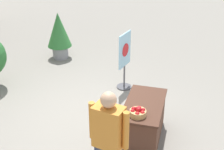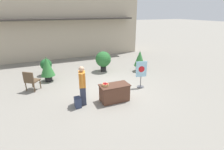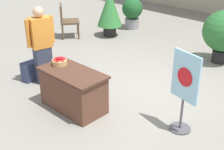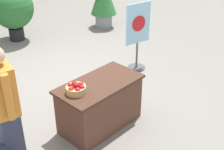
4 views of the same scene
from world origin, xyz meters
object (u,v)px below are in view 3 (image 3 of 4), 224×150
potted_plant_near_left (132,11)px  potted_plant_far_right (223,32)px  potted_plant_far_left (110,10)px  patio_chair (66,19)px  apple_basket (59,61)px  display_table (73,90)px  poster_board (184,90)px  person_visitor (42,45)px  backpack (30,71)px

potted_plant_near_left → potted_plant_far_right: (3.43, -0.68, 0.20)m
potted_plant_far_right → potted_plant_far_left: bearing=-173.5°
patio_chair → apple_basket: bearing=-92.9°
display_table → apple_basket: apple_basket is taller
potted_plant_far_right → poster_board: bearing=-74.7°
apple_basket → person_visitor: (-0.91, 0.24, 0.03)m
person_visitor → patio_chair: (-2.00, 2.26, -0.28)m
person_visitor → backpack: 0.72m
patio_chair → potted_plant_far_left: bearing=-2.6°
potted_plant_far_left → patio_chair: bearing=-130.4°
apple_basket → potted_plant_near_left: bearing=114.4°
apple_basket → potted_plant_far_left: 4.06m
poster_board → potted_plant_far_right: 3.26m
backpack → patio_chair: size_ratio=0.42×
apple_basket → potted_plant_far_right: size_ratio=0.21×
apple_basket → potted_plant_far_left: bearing=120.6°
poster_board → patio_chair: poster_board is taller
potted_plant_near_left → patio_chair: bearing=-112.2°
backpack → potted_plant_far_left: 3.59m
display_table → potted_plant_far_left: 4.34m
patio_chair → potted_plant_near_left: 2.24m
potted_plant_far_left → backpack: bearing=-75.7°
backpack → potted_plant_near_left: bearing=101.0°
backpack → poster_board: size_ratio=0.30×
display_table → patio_chair: bearing=142.6°
display_table → poster_board: 2.01m
potted_plant_far_right → person_visitor: bearing=-122.0°
person_visitor → backpack: (-0.28, -0.18, -0.64)m
apple_basket → poster_board: bearing=18.5°
display_table → backpack: size_ratio=3.05×
apple_basket → backpack: (-1.19, 0.06, -0.61)m
apple_basket → patio_chair: patio_chair is taller
display_table → potted_plant_far_left: potted_plant_far_left is taller
apple_basket → potted_plant_far_left: size_ratio=0.20×
apple_basket → potted_plant_far_right: potted_plant_far_right is taller
potted_plant_far_right → potted_plant_near_left: bearing=168.7°
display_table → apple_basket: 0.60m
poster_board → patio_chair: size_ratio=1.37×
person_visitor → potted_plant_far_left: bearing=121.5°
person_visitor → poster_board: (3.14, 0.50, -0.10)m
apple_basket → potted_plant_far_left: potted_plant_far_left is taller
potted_plant_near_left → potted_plant_far_left: bearing=-89.7°
poster_board → patio_chair: bearing=-95.7°
display_table → apple_basket: size_ratio=4.61×
person_visitor → display_table: bearing=-0.0°
potted_plant_near_left → poster_board: bearing=-41.7°
potted_plant_far_right → potted_plant_far_left: (-3.43, -0.39, 0.03)m
display_table → potted_plant_far_right: (0.96, 3.92, 0.40)m
apple_basket → person_visitor: person_visitor is taller
apple_basket → poster_board: poster_board is taller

